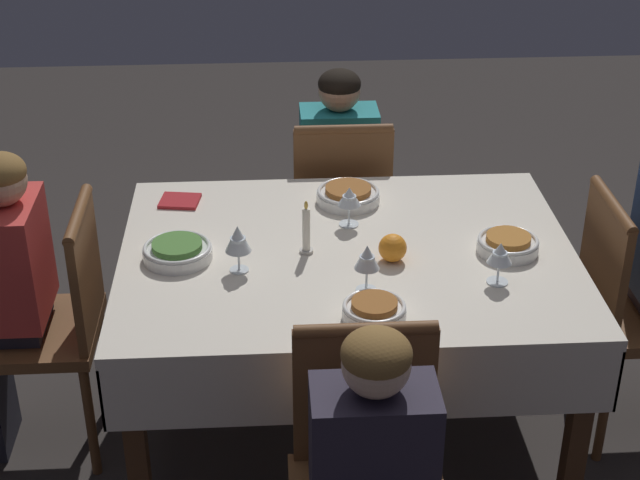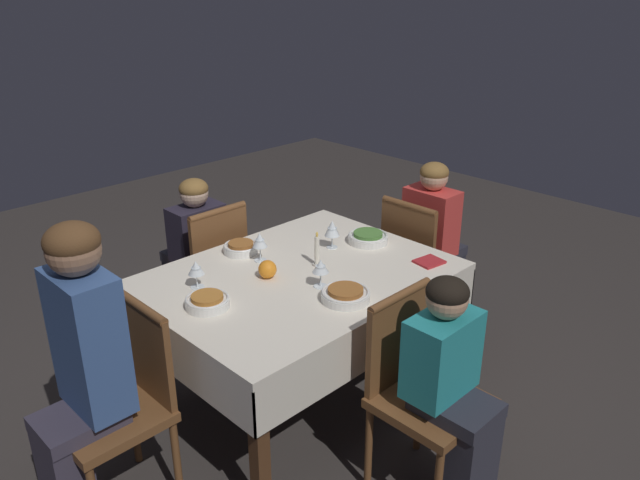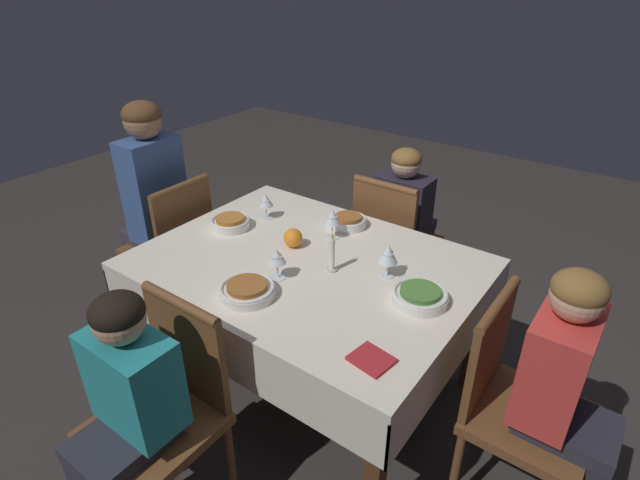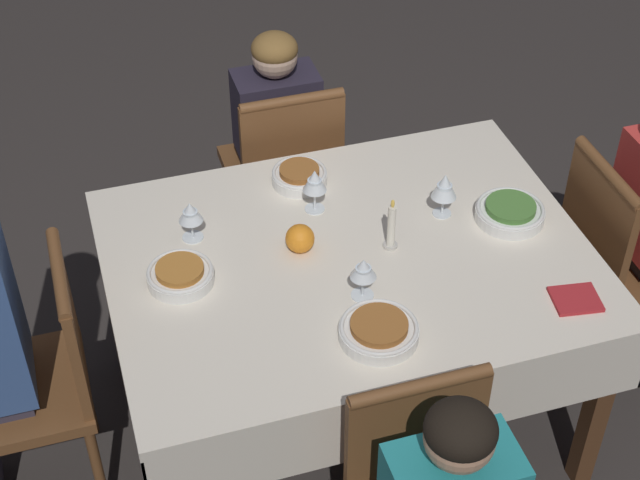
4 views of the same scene
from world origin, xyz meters
The scene contains 17 objects.
ground_plane centered at (0.00, 0.00, 0.00)m, with size 8.00×8.00×0.00m, color #332D2B.
dining_table centered at (0.00, 0.00, 0.64)m, with size 1.42×1.07×0.72m.
chair_west centered at (-0.94, 0.01, 0.50)m, with size 0.40×0.40×0.88m.
chair_east centered at (0.94, -0.02, 0.50)m, with size 0.40×0.40×0.88m.
chair_north centered at (0.01, 0.76, 0.50)m, with size 0.40×0.40×0.88m.
person_child_dark centered at (0.01, 0.93, 0.55)m, with size 0.30×0.33×1.00m.
bowl_west centered at (-0.50, 0.03, 0.75)m, with size 0.19×0.19×0.06m.
wine_glass_west centered at (-0.42, 0.21, 0.82)m, with size 0.07×0.07×0.13m.
bowl_east centered at (0.52, 0.02, 0.75)m, with size 0.21×0.21×0.06m.
wine_glass_east centered at (0.34, 0.10, 0.83)m, with size 0.08×0.08×0.15m.
bowl_south centered at (-0.03, -0.34, 0.75)m, with size 0.22×0.22×0.06m.
wine_glass_south centered at (-0.02, -0.17, 0.82)m, with size 0.07×0.07×0.13m.
bowl_north centered at (-0.04, 0.38, 0.75)m, with size 0.18×0.18×0.06m.
wine_glass_north centered at (-0.03, 0.24, 0.83)m, with size 0.07×0.07×0.15m.
candle_centerpiece centered at (0.13, 0.00, 0.79)m, with size 0.04×0.04×0.18m.
orange_fruit centered at (-0.13, 0.07, 0.77)m, with size 0.09×0.09×0.09m, color orange.
napkin_red_folded centered at (0.54, -0.37, 0.73)m, with size 0.15×0.13×0.01m.
Camera 4 is at (-0.72, -2.04, 2.63)m, focal length 55.00 mm.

